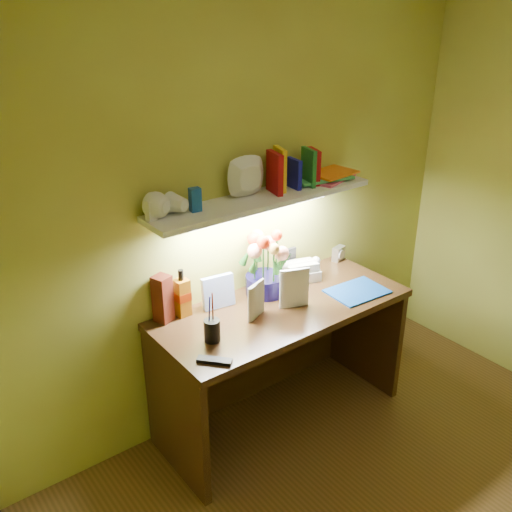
{
  "coord_description": "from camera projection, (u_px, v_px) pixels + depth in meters",
  "views": [
    {
      "loc": [
        -1.71,
        -0.83,
        2.26
      ],
      "look_at": [
        -0.07,
        1.35,
        1.01
      ],
      "focal_mm": 40.0,
      "sensor_mm": 36.0,
      "label": 1
    }
  ],
  "objects": [
    {
      "name": "desk",
      "position": [
        281.0,
        364.0,
        3.19
      ],
      "size": [
        1.4,
        0.6,
        0.75
      ],
      "primitive_type": "cube",
      "color": "#341A0E",
      "rests_on": "ground"
    },
    {
      "name": "flower_bouquet",
      "position": [
        265.0,
        262.0,
        3.09
      ],
      "size": [
        0.31,
        0.31,
        0.38
      ],
      "primitive_type": null,
      "rotation": [
        0.0,
        0.0,
        -0.37
      ],
      "color": "#0F0B37",
      "rests_on": "desk"
    },
    {
      "name": "telephone",
      "position": [
        300.0,
        269.0,
        3.3
      ],
      "size": [
        0.24,
        0.21,
        0.12
      ],
      "primitive_type": null,
      "rotation": [
        0.0,
        0.0,
        -0.31
      ],
      "color": "white",
      "rests_on": "desk"
    },
    {
      "name": "desk_clock",
      "position": [
        339.0,
        253.0,
        3.54
      ],
      "size": [
        0.1,
        0.07,
        0.09
      ],
      "primitive_type": "cube",
      "rotation": [
        0.0,
        0.0,
        0.25
      ],
      "color": "silver",
      "rests_on": "desk"
    },
    {
      "name": "whisky_bottle",
      "position": [
        182.0,
        293.0,
        2.9
      ],
      "size": [
        0.07,
        0.07,
        0.26
      ],
      "primitive_type": null,
      "rotation": [
        0.0,
        0.0,
        0.05
      ],
      "color": "#AC610D",
      "rests_on": "desk"
    },
    {
      "name": "whisky_box",
      "position": [
        163.0,
        299.0,
        2.85
      ],
      "size": [
        0.1,
        0.1,
        0.25
      ],
      "primitive_type": "cube",
      "rotation": [
        0.0,
        0.0,
        0.35
      ],
      "color": "#52190D",
      "rests_on": "desk"
    },
    {
      "name": "pen_cup",
      "position": [
        212.0,
        323.0,
        2.69
      ],
      "size": [
        0.08,
        0.08,
        0.19
      ],
      "primitive_type": "cylinder",
      "rotation": [
        0.0,
        0.0,
        -0.05
      ],
      "color": "black",
      "rests_on": "desk"
    },
    {
      "name": "art_card",
      "position": [
        218.0,
        292.0,
        2.99
      ],
      "size": [
        0.18,
        0.06,
        0.17
      ],
      "primitive_type": null,
      "rotation": [
        0.0,
        0.0,
        -0.14
      ],
      "color": "white",
      "rests_on": "desk"
    },
    {
      "name": "tv_remote",
      "position": [
        214.0,
        360.0,
        2.56
      ],
      "size": [
        0.14,
        0.15,
        0.02
      ],
      "primitive_type": "cube",
      "rotation": [
        0.0,
        0.0,
        0.74
      ],
      "color": "black",
      "rests_on": "desk"
    },
    {
      "name": "blue_folder",
      "position": [
        357.0,
        291.0,
        3.17
      ],
      "size": [
        0.33,
        0.25,
        0.01
      ],
      "primitive_type": "cube",
      "rotation": [
        0.0,
        0.0,
        -0.06
      ],
      "color": "#1651AF",
      "rests_on": "desk"
    },
    {
      "name": "desk_book_a",
      "position": [
        249.0,
        306.0,
        2.83
      ],
      "size": [
        0.14,
        0.07,
        0.19
      ],
      "primitive_type": "imported",
      "rotation": [
        0.0,
        0.0,
        0.34
      ],
      "color": "beige",
      "rests_on": "desk"
    },
    {
      "name": "desk_book_b",
      "position": [
        280.0,
        290.0,
        2.96
      ],
      "size": [
        0.16,
        0.08,
        0.22
      ],
      "primitive_type": "imported",
      "rotation": [
        0.0,
        0.0,
        -0.4
      ],
      "color": "white",
      "rests_on": "desk"
    },
    {
      "name": "wall_shelf",
      "position": [
        263.0,
        192.0,
        2.93
      ],
      "size": [
        1.3,
        0.32,
        0.26
      ],
      "color": "white",
      "rests_on": "ground"
    }
  ]
}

